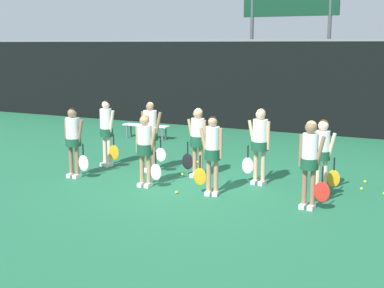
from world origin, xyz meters
name	(u,v)px	position (x,y,z in m)	size (l,w,h in m)	color
ground_plane	(190,184)	(0.00, 0.00, 0.00)	(140.00, 140.00, 0.00)	#216642
fence_windscreen	(289,86)	(0.00, 8.05, 1.68)	(60.00, 0.08, 3.34)	black
scoreboard	(290,8)	(-0.52, 9.73, 4.50)	(3.70, 0.15, 5.77)	#515156
bench_courtside	(146,127)	(-3.98, 4.72, 0.40)	(1.68, 0.38, 0.47)	silver
player_0	(73,136)	(-2.78, -0.66, 1.00)	(0.66, 0.38, 1.69)	#8C664C
player_1	(145,145)	(-0.81, -0.64, 0.97)	(0.64, 0.36, 1.64)	tan
player_2	(212,150)	(0.81, -0.61, 0.98)	(0.61, 0.34, 1.69)	tan
player_3	(310,157)	(2.90, -0.67, 1.03)	(0.64, 0.35, 1.74)	#8C664C
player_4	(107,128)	(-2.77, 0.69, 1.02)	(0.62, 0.34, 1.74)	beige
player_5	(150,131)	(-1.42, 0.65, 1.04)	(0.66, 0.38, 1.76)	#8C664C
player_6	(197,137)	(-0.13, 0.65, 0.99)	(0.65, 0.36, 1.68)	tan
player_7	(260,139)	(1.43, 0.67, 1.04)	(0.67, 0.39, 1.74)	tan
player_8	(323,150)	(2.87, 0.57, 0.94)	(0.63, 0.35, 1.60)	beige
tennis_ball_0	(177,192)	(0.10, -0.88, 0.03)	(0.07, 0.07, 0.07)	#CCE033
tennis_ball_1	(384,194)	(4.14, 0.97, 0.03)	(0.07, 0.07, 0.07)	#CCE033
tennis_ball_2	(361,189)	(3.64, 1.15, 0.03)	(0.07, 0.07, 0.07)	#CCE033
tennis_ball_3	(365,182)	(3.62, 1.82, 0.03)	(0.07, 0.07, 0.07)	#CCE033
tennis_ball_4	(182,174)	(-0.51, 0.60, 0.04)	(0.07, 0.07, 0.07)	#CCE033
tennis_ball_5	(197,162)	(-0.77, 2.01, 0.03)	(0.07, 0.07, 0.07)	#CCE033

